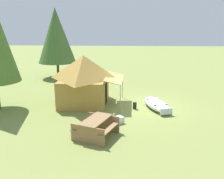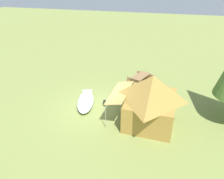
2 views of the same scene
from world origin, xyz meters
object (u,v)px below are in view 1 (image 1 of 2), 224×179
beached_rowboat (157,104)px  picnic_table (96,126)px  canvas_cabin_tent (84,79)px  pine_tree_back_left (56,36)px  fuel_can (135,106)px  cooler_box (118,120)px

beached_rowboat → picnic_table: (-3.72, 2.92, 0.25)m
canvas_cabin_tent → picnic_table: size_ratio=1.80×
canvas_cabin_tent → pine_tree_back_left: (7.15, 3.47, 2.10)m
picnic_table → fuel_can: bearing=-25.8°
beached_rowboat → pine_tree_back_left: pine_tree_back_left is taller
cooler_box → pine_tree_back_left: pine_tree_back_left is taller
picnic_table → pine_tree_back_left: 12.83m
beached_rowboat → canvas_cabin_tent: 4.33m
beached_rowboat → picnic_table: picnic_table is taller
beached_rowboat → picnic_table: size_ratio=1.40×
cooler_box → fuel_can: fuel_can is taller
fuel_can → pine_tree_back_left: bearing=38.4°
beached_rowboat → cooler_box: bearing=137.4°
beached_rowboat → canvas_cabin_tent: bearing=80.6°
cooler_box → pine_tree_back_left: size_ratio=0.09×
beached_rowboat → pine_tree_back_left: (7.83, 7.57, 3.34)m
beached_rowboat → cooler_box: (-2.26, 2.08, -0.07)m
canvas_cabin_tent → fuel_can: (-0.86, -2.89, -1.27)m
beached_rowboat → picnic_table: 4.74m
fuel_can → cooler_box: bearing=157.3°
cooler_box → fuel_can: (2.07, -0.87, 0.03)m
beached_rowboat → fuel_can: 1.22m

